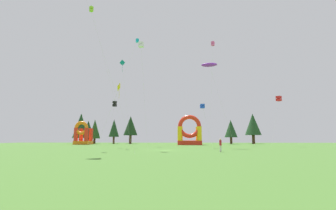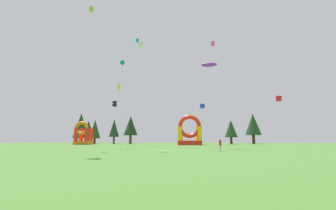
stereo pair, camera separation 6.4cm
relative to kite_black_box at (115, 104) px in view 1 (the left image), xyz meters
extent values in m
plane|color=#47752D|center=(9.92, -8.84, -8.24)|extent=(120.00, 120.00, 0.00)
cube|color=black|center=(0.00, 0.00, -0.26)|extent=(0.73, 0.73, 0.46)
cube|color=black|center=(0.00, 0.00, 0.29)|extent=(0.73, 0.73, 0.46)
cylinder|color=silver|center=(-0.67, 0.17, -4.11)|extent=(1.37, 0.36, 8.26)
cube|color=#19B7CC|center=(1.66, 14.42, 17.91)|extent=(0.90, 0.90, 0.40)
cube|color=#19B7CC|center=(1.66, 14.42, 18.39)|extent=(0.90, 0.90, 0.40)
cylinder|color=silver|center=(-2.50, 12.77, 4.95)|extent=(8.33, 3.32, 26.39)
cube|color=red|center=(34.09, 9.01, 1.87)|extent=(1.26, 1.26, 0.50)
cube|color=red|center=(34.09, 9.01, 2.47)|extent=(1.26, 1.26, 0.50)
cylinder|color=silver|center=(32.62, 7.90, -3.04)|extent=(2.96, 2.24, 10.42)
pyramid|color=#0C7F7A|center=(-0.04, 5.99, 9.78)|extent=(0.99, 0.54, 0.95)
cylinder|color=#0C7F7A|center=(-0.05, 5.92, 8.70)|extent=(0.04, 0.04, 2.12)
cylinder|color=silver|center=(1.42, 3.73, 0.76)|extent=(2.97, 4.40, 18.01)
cube|color=#EA599E|center=(21.26, 18.36, 18.19)|extent=(1.01, 1.01, 0.50)
cube|color=#EA599E|center=(21.26, 18.36, 18.80)|extent=(1.01, 1.01, 0.50)
cylinder|color=silver|center=(20.30, 16.20, 5.13)|extent=(1.92, 4.34, 26.74)
pyramid|color=yellow|center=(1.51, -2.57, 2.61)|extent=(0.59, 1.19, 1.15)
cylinder|color=yellow|center=(1.43, -2.56, 1.61)|extent=(0.04, 0.04, 2.05)
cylinder|color=silver|center=(-0.12, -3.82, -2.80)|extent=(3.12, 2.54, 10.88)
cube|color=white|center=(5.91, -6.56, 8.89)|extent=(0.87, 0.87, 0.38)
cube|color=white|center=(5.91, -6.56, 9.35)|extent=(0.87, 0.87, 0.38)
cylinder|color=silver|center=(6.24, -4.23, 0.44)|extent=(0.66, 4.69, 17.37)
cube|color=#8CD826|center=(-3.56, -4.54, 16.48)|extent=(0.71, 0.71, 0.43)
cube|color=#8CD826|center=(-3.56, -4.54, 17.00)|extent=(0.71, 0.71, 0.43)
cylinder|color=silver|center=(0.42, -6.65, 4.25)|extent=(7.97, 4.22, 24.99)
ellipsoid|color=purple|center=(18.24, 2.15, 8.02)|extent=(3.27, 1.70, 0.95)
cylinder|color=silver|center=(20.47, 1.82, -0.11)|extent=(4.49, 0.66, 16.26)
cylinder|color=silver|center=(3.17, -16.03, 2.48)|extent=(7.50, 1.36, 21.46)
cube|color=blue|center=(16.57, 0.25, -0.70)|extent=(0.84, 0.84, 0.36)
cube|color=blue|center=(16.57, 0.25, -0.27)|extent=(0.84, 0.84, 0.36)
cylinder|color=silver|center=(17.47, 0.28, -4.36)|extent=(1.81, 0.07, 7.76)
cylinder|color=silver|center=(17.77, -12.86, -7.81)|extent=(0.17, 0.17, 0.86)
cylinder|color=silver|center=(17.62, -12.95, -7.81)|extent=(0.17, 0.17, 0.86)
cylinder|color=#B21E26|center=(17.69, -12.91, -7.04)|extent=(0.42, 0.42, 0.68)
sphere|color=#D8AD84|center=(17.69, -12.91, -6.58)|extent=(0.23, 0.23, 0.23)
cube|color=orange|center=(-15.03, 24.50, -7.77)|extent=(4.08, 4.90, 0.94)
cylinder|color=red|center=(-16.50, 22.62, -5.49)|extent=(1.14, 1.14, 3.63)
cylinder|color=red|center=(-13.56, 22.62, -5.49)|extent=(1.14, 1.14, 3.63)
cylinder|color=red|center=(-16.50, 26.38, -5.49)|extent=(1.14, 1.14, 3.63)
cylinder|color=red|center=(-13.56, 26.38, -5.49)|extent=(1.14, 1.14, 3.63)
torus|color=orange|center=(-15.03, 22.62, -3.68)|extent=(3.86, 0.91, 3.86)
cube|color=red|center=(14.90, 21.80, -7.68)|extent=(6.34, 4.79, 1.13)
cylinder|color=yellow|center=(12.40, 20.08, -5.27)|extent=(1.34, 1.34, 3.70)
cylinder|color=yellow|center=(17.40, 20.08, -5.27)|extent=(1.34, 1.34, 3.70)
cylinder|color=yellow|center=(12.40, 23.53, -5.27)|extent=(1.34, 1.34, 3.70)
cylinder|color=yellow|center=(17.40, 23.53, -5.27)|extent=(1.34, 1.34, 3.70)
torus|color=red|center=(14.90, 20.08, -3.42)|extent=(6.07, 1.07, 6.07)
cylinder|color=#4C331E|center=(-19.10, 32.52, -7.35)|extent=(0.91, 0.91, 1.78)
cone|color=#1E4221|center=(-19.10, 32.52, -2.54)|extent=(5.03, 5.03, 7.85)
cylinder|color=#4C331E|center=(-17.80, 35.67, -7.14)|extent=(0.66, 0.66, 2.21)
cone|color=#1E4221|center=(-17.80, 35.67, -3.41)|extent=(3.67, 3.67, 5.23)
cylinder|color=#4C331E|center=(-14.19, 31.49, -7.43)|extent=(0.62, 0.62, 1.64)
cone|color=#234C1E|center=(-14.19, 31.49, -3.66)|extent=(3.44, 3.44, 5.90)
cylinder|color=#4C331E|center=(-8.44, 32.60, -7.17)|extent=(0.58, 0.58, 2.15)
cone|color=#1E4221|center=(-8.44, 32.60, -3.33)|extent=(3.24, 3.24, 5.52)
cylinder|color=#4C331E|center=(-3.18, 32.66, -6.92)|extent=(0.79, 0.79, 2.64)
cone|color=#193819|center=(-3.18, 32.66, -2.60)|extent=(4.39, 4.39, 6.01)
cylinder|color=#4C331E|center=(27.84, 31.18, -7.25)|extent=(0.70, 0.70, 1.99)
cone|color=#1E4221|center=(27.84, 31.18, -3.61)|extent=(3.86, 3.86, 5.28)
cylinder|color=#4C331E|center=(35.31, 34.03, -6.89)|extent=(0.90, 0.90, 2.71)
cone|color=#1E4221|center=(35.31, 34.03, -2.17)|extent=(4.98, 4.98, 6.73)
camera|label=1|loc=(12.28, -47.51, -6.35)|focal=27.35mm
camera|label=2|loc=(12.34, -47.51, -6.35)|focal=27.35mm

